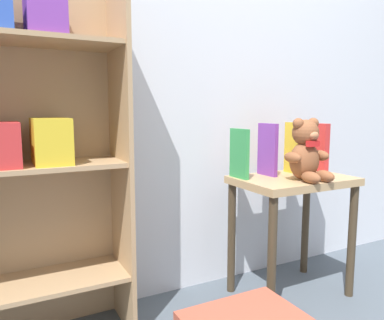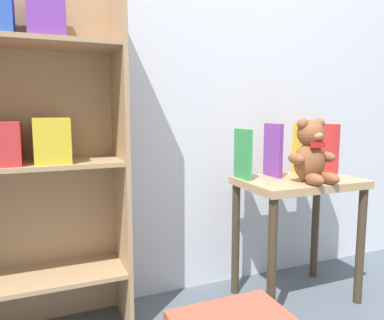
% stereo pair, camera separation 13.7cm
% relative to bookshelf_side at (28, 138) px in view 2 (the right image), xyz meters
% --- Properties ---
extents(wall_back, '(4.80, 0.06, 2.50)m').
position_rel_bookshelf_side_xyz_m(wall_back, '(0.84, 0.16, 0.43)').
color(wall_back, silver).
rests_on(wall_back, ground_plane).
extents(bookshelf_side, '(0.73, 0.30, 1.44)m').
position_rel_bookshelf_side_xyz_m(bookshelf_side, '(0.00, 0.00, 0.00)').
color(bookshelf_side, tan).
rests_on(bookshelf_side, ground_plane).
extents(display_table, '(0.56, 0.38, 0.60)m').
position_rel_bookshelf_side_xyz_m(display_table, '(1.18, -0.17, -0.33)').
color(display_table, tan).
rests_on(display_table, ground_plane).
extents(teddy_bear, '(0.22, 0.20, 0.29)m').
position_rel_bookshelf_side_xyz_m(teddy_bear, '(1.18, -0.25, -0.08)').
color(teddy_bear, brown).
rests_on(teddy_bear, display_table).
extents(book_standing_green, '(0.02, 0.13, 0.24)m').
position_rel_bookshelf_side_xyz_m(book_standing_green, '(0.93, -0.06, -0.10)').
color(book_standing_green, '#33934C').
rests_on(book_standing_green, display_table).
extents(book_standing_purple, '(0.02, 0.13, 0.26)m').
position_rel_bookshelf_side_xyz_m(book_standing_purple, '(1.10, -0.07, -0.09)').
color(book_standing_purple, purple).
rests_on(book_standing_purple, display_table).
extents(book_standing_yellow, '(0.03, 0.10, 0.26)m').
position_rel_bookshelf_side_xyz_m(book_standing_yellow, '(1.27, -0.06, -0.09)').
color(book_standing_yellow, gold).
rests_on(book_standing_yellow, display_table).
extents(book_standing_red, '(0.04, 0.13, 0.26)m').
position_rel_bookshelf_side_xyz_m(book_standing_red, '(1.44, -0.08, -0.09)').
color(book_standing_red, red).
rests_on(book_standing_red, display_table).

